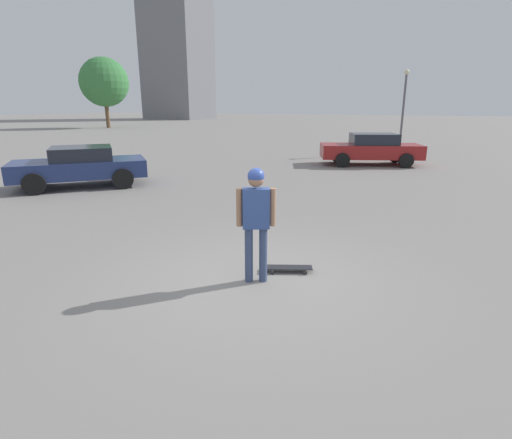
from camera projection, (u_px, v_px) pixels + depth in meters
ground_plane at (256, 281)px, 6.24m from camera, size 220.00×220.00×0.00m
person at (256, 212)px, 5.93m from camera, size 0.36×0.53×1.78m
skateboard at (288, 268)px, 6.57m from camera, size 0.50×0.81×0.08m
car_parked_near at (80, 166)px, 13.26m from camera, size 4.28×4.19×1.33m
car_parked_far at (371, 149)px, 18.12m from camera, size 3.25×4.74×1.41m
building_block_distant at (177, 56)px, 74.83m from camera, size 9.42×10.72×23.11m
tree_distant at (104, 82)px, 46.37m from camera, size 5.57×5.57×7.99m
lamp_post at (404, 104)px, 21.81m from camera, size 0.28×0.28×4.48m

